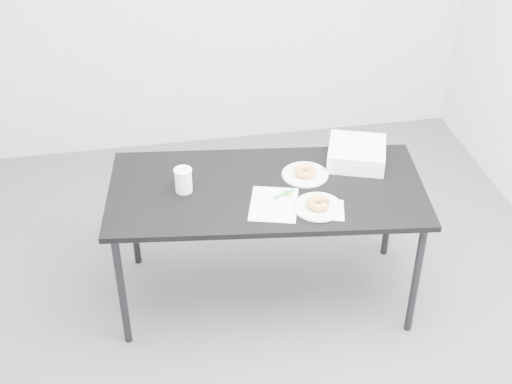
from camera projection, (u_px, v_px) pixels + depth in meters
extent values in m
plane|color=#545359|center=(248.00, 315.00, 4.11)|extent=(4.00, 4.00, 0.00)
cube|color=black|center=(266.00, 190.00, 3.83)|extent=(1.78, 1.00, 0.03)
cylinder|color=black|center=(122.00, 291.00, 3.74)|extent=(0.04, 0.04, 0.74)
cylinder|color=black|center=(133.00, 215.00, 4.29)|extent=(0.04, 0.04, 0.74)
cylinder|color=black|center=(416.00, 280.00, 3.81)|extent=(0.04, 0.04, 0.74)
cylinder|color=black|center=(390.00, 206.00, 4.36)|extent=(0.04, 0.04, 0.74)
cube|color=white|center=(274.00, 204.00, 3.69)|extent=(0.31, 0.36, 0.00)
cube|color=green|center=(288.00, 193.00, 3.76)|extent=(0.06, 0.06, 0.00)
cylinder|color=#0B8140|center=(284.00, 194.00, 3.75)|extent=(0.13, 0.07, 0.01)
cube|color=white|center=(326.00, 210.00, 3.65)|extent=(0.22, 0.22, 0.00)
cylinder|color=silver|center=(318.00, 207.00, 3.66)|extent=(0.26, 0.26, 0.01)
torus|color=#C4873E|center=(318.00, 203.00, 3.65)|extent=(0.16, 0.16, 0.04)
cylinder|color=silver|center=(305.00, 175.00, 3.91)|extent=(0.26, 0.26, 0.01)
torus|color=#C4873E|center=(305.00, 171.00, 3.90)|extent=(0.16, 0.16, 0.04)
cylinder|color=white|center=(183.00, 180.00, 3.75)|extent=(0.09, 0.09, 0.14)
cylinder|color=white|center=(338.00, 163.00, 4.00)|extent=(0.08, 0.08, 0.01)
cube|color=white|center=(357.00, 153.00, 4.00)|extent=(0.40, 0.40, 0.10)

